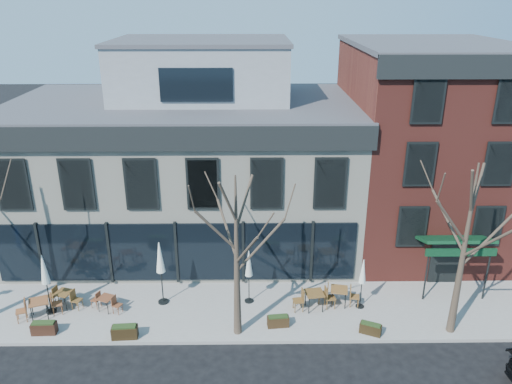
{
  "coord_description": "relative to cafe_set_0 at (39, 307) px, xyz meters",
  "views": [
    {
      "loc": [
        3.55,
        -21.27,
        13.41
      ],
      "look_at": [
        3.84,
        2.0,
        4.17
      ],
      "focal_mm": 35.0,
      "sensor_mm": 36.0,
      "label": 1
    }
  ],
  "objects": [
    {
      "name": "ground",
      "position": [
        5.73,
        2.73,
        -0.68
      ],
      "size": [
        120.0,
        120.0,
        0.0
      ],
      "primitive_type": "plane",
      "color": "black",
      "rests_on": "ground"
    },
    {
      "name": "sidewalk_front",
      "position": [
        8.98,
        0.58,
        -0.6
      ],
      "size": [
        33.5,
        4.7,
        0.15
      ],
      "primitive_type": "cube",
      "color": "gray",
      "rests_on": "ground"
    },
    {
      "name": "sidewalk_side",
      "position": [
        -5.52,
        8.73,
        -0.6
      ],
      "size": [
        4.5,
        12.0,
        0.15
      ],
      "primitive_type": "cube",
      "color": "gray",
      "rests_on": "ground"
    },
    {
      "name": "corner_building",
      "position": [
        5.8,
        7.79,
        4.05
      ],
      "size": [
        18.39,
        10.39,
        11.1
      ],
      "color": "beige",
      "rests_on": "ground"
    },
    {
      "name": "red_brick_building",
      "position": [
        18.73,
        7.71,
        4.96
      ],
      "size": [
        8.2,
        11.78,
        11.18
      ],
      "color": "maroon",
      "rests_on": "ground"
    },
    {
      "name": "tree_mid",
      "position": [
        8.74,
        -1.18,
        3.12
      ],
      "size": [
        3.5,
        3.55,
        7.04
      ],
      "color": "#382B21",
      "rests_on": "sidewalk_front"
    },
    {
      "name": "tree_right",
      "position": [
        17.74,
        -1.18,
        3.34
      ],
      "size": [
        3.72,
        3.77,
        7.48
      ],
      "color": "#382B21",
      "rests_on": "sidewalk_front"
    },
    {
      "name": "cafe_set_0",
      "position": [
        0.0,
        0.0,
        0.0
      ],
      "size": [
        1.98,
        1.16,
        1.02
      ],
      "color": "brown",
      "rests_on": "sidewalk_front"
    },
    {
      "name": "cafe_set_1",
      "position": [
        0.82,
        0.81,
        -0.05
      ],
      "size": [
        1.79,
        0.95,
        0.92
      ],
      "color": "brown",
      "rests_on": "sidewalk_front"
    },
    {
      "name": "cafe_set_2",
      "position": [
        2.8,
        0.49,
        -0.1
      ],
      "size": [
        1.59,
        0.95,
        0.82
      ],
      "color": "brown",
      "rests_on": "sidewalk_front"
    },
    {
      "name": "cafe_set_4",
      "position": [
        12.14,
        0.47,
        0.01
      ],
      "size": [
        2.02,
        0.9,
        1.04
      ],
      "color": "brown",
      "rests_on": "sidewalk_front"
    },
    {
      "name": "cafe_set_5",
      "position": [
        13.31,
        0.81,
        -0.01
      ],
      "size": [
        1.94,
        0.89,
        1.0
      ],
      "color": "brown",
      "rests_on": "sidewalk_front"
    },
    {
      "name": "umbrella_0",
      "position": [
        0.33,
        0.37,
        1.51
      ],
      "size": [
        0.46,
        0.46,
        2.88
      ],
      "color": "black",
      "rests_on": "sidewalk_front"
    },
    {
      "name": "umbrella_2",
      "position": [
        5.24,
        1.07,
        1.66
      ],
      "size": [
        0.5,
        0.5,
        3.1
      ],
      "color": "black",
      "rests_on": "sidewalk_front"
    },
    {
      "name": "umbrella_3",
      "position": [
        9.2,
        1.09,
        1.34
      ],
      "size": [
        0.42,
        0.42,
        2.64
      ],
      "color": "black",
      "rests_on": "sidewalk_front"
    },
    {
      "name": "umbrella_4",
      "position": [
        14.25,
        0.6,
        1.19
      ],
      "size": [
        0.39,
        0.39,
        2.44
      ],
      "color": "black",
      "rests_on": "sidewalk_front"
    },
    {
      "name": "planter_0",
      "position": [
        0.61,
        -1.14,
        -0.25
      ],
      "size": [
        1.02,
        0.43,
        0.57
      ],
      "color": "black",
      "rests_on": "sidewalk_front"
    },
    {
      "name": "planter_1",
      "position": [
        4.06,
        -1.47,
        -0.23
      ],
      "size": [
        1.08,
        0.49,
        0.59
      ],
      "color": "black",
      "rests_on": "sidewalk_front"
    },
    {
      "name": "planter_2",
      "position": [
        10.45,
        -0.77,
        -0.27
      ],
      "size": [
        0.96,
        0.46,
        0.52
      ],
      "color": "#312010",
      "rests_on": "sidewalk_front"
    },
    {
      "name": "planter_3",
      "position": [
        14.29,
        -1.32,
        -0.28
      ],
      "size": [
        0.96,
        0.69,
        0.5
      ],
      "color": "black",
      "rests_on": "sidewalk_front"
    }
  ]
}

